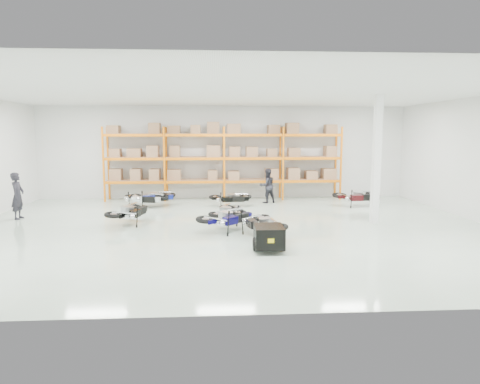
{
  "coord_description": "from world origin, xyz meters",
  "views": [
    {
      "loc": [
        -0.48,
        -14.14,
        3.17
      ],
      "look_at": [
        0.44,
        0.98,
        1.1
      ],
      "focal_mm": 32.0,
      "sensor_mm": 36.0,
      "label": 1
    }
  ],
  "objects": [
    {
      "name": "room",
      "position": [
        0.0,
        0.0,
        2.25
      ],
      "size": [
        18.0,
        18.0,
        18.0
      ],
      "color": "silver",
      "rests_on": "ground"
    },
    {
      "name": "moto_silver_left",
      "position": [
        -0.0,
        0.84,
        0.52
      ],
      "size": [
        1.29,
        1.88,
        1.1
      ],
      "primitive_type": null,
      "rotation": [
        0.0,
        -0.09,
        2.85
      ],
      "color": "#AFB1B6",
      "rests_on": "ground"
    },
    {
      "name": "moto_blue_centre",
      "position": [
        -0.05,
        -0.43,
        0.57
      ],
      "size": [
        1.97,
        1.98,
        1.21
      ],
      "primitive_type": null,
      "rotation": [
        0.0,
        -0.09,
        2.36
      ],
      "color": "#0A0645",
      "rests_on": "ground"
    },
    {
      "name": "trailer",
      "position": [
        0.99,
        -2.91,
        0.4
      ],
      "size": [
        0.87,
        1.65,
        0.69
      ],
      "rotation": [
        0.0,
        0.0,
        -0.02
      ],
      "color": "black",
      "rests_on": "ground"
    },
    {
      "name": "moto_back_b",
      "position": [
        -3.52,
        4.34,
        0.52
      ],
      "size": [
        1.86,
        1.25,
        1.1
      ],
      "primitive_type": null,
      "rotation": [
        0.0,
        -0.09,
        1.32
      ],
      "color": "silver",
      "rests_on": "ground"
    },
    {
      "name": "person_back",
      "position": [
        1.95,
        5.25,
        0.79
      ],
      "size": [
        0.92,
        0.82,
        1.58
      ],
      "primitive_type": "imported",
      "rotation": [
        0.0,
        0.0,
        3.48
      ],
      "color": "black",
      "rests_on": "ground"
    },
    {
      "name": "pallet_rack",
      "position": [
        -0.0,
        6.45,
        2.26
      ],
      "size": [
        11.28,
        0.98,
        3.62
      ],
      "color": "orange",
      "rests_on": "ground"
    },
    {
      "name": "moto_black_far_left",
      "position": [
        -3.46,
        0.9,
        0.56
      ],
      "size": [
        1.34,
        2.01,
        1.19
      ],
      "primitive_type": null,
      "rotation": [
        0.0,
        -0.09,
        2.89
      ],
      "color": "black",
      "rests_on": "ground"
    },
    {
      "name": "moto_back_d",
      "position": [
        5.83,
        4.09,
        0.57
      ],
      "size": [
        1.92,
        1.06,
        1.2
      ],
      "primitive_type": null,
      "rotation": [
        0.0,
        -0.09,
        1.65
      ],
      "color": "#3A0B0F",
      "rests_on": "ground"
    },
    {
      "name": "person_left",
      "position": [
        -7.8,
        2.08,
        0.87
      ],
      "size": [
        0.43,
        0.65,
        1.75
      ],
      "primitive_type": "imported",
      "rotation": [
        0.0,
        0.0,
        1.59
      ],
      "color": "#23222A",
      "rests_on": "ground"
    },
    {
      "name": "moto_back_c",
      "position": [
        0.23,
        4.29,
        0.49
      ],
      "size": [
        1.64,
        0.85,
        1.04
      ],
      "primitive_type": null,
      "rotation": [
        0.0,
        -0.09,
        1.6
      ],
      "color": "black",
      "rests_on": "ground"
    },
    {
      "name": "structural_column",
      "position": [
        5.2,
        0.5,
        2.25
      ],
      "size": [
        0.25,
        0.25,
        4.5
      ],
      "primitive_type": "cube",
      "color": "white",
      "rests_on": "ground"
    },
    {
      "name": "moto_touring_right",
      "position": [
        0.99,
        -1.31,
        0.55
      ],
      "size": [
        1.29,
        1.96,
        1.16
      ],
      "primitive_type": null,
      "rotation": [
        0.0,
        -0.09,
        0.24
      ],
      "color": "black",
      "rests_on": "ground"
    },
    {
      "name": "moto_back_a",
      "position": [
        -3.17,
        4.56,
        0.55
      ],
      "size": [
        1.95,
        1.3,
        1.16
      ],
      "primitive_type": null,
      "rotation": [
        0.0,
        -0.09,
        1.82
      ],
      "color": "navy",
      "rests_on": "ground"
    }
  ]
}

